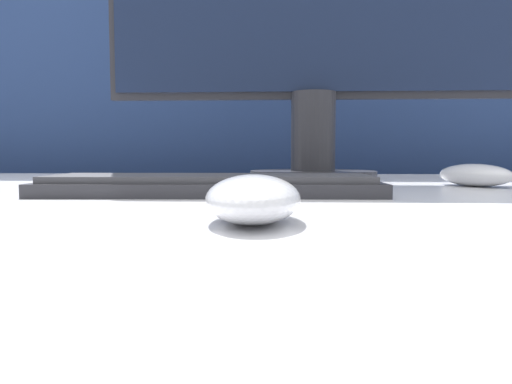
# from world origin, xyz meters

# --- Properties ---
(partition_panel) EXTENTS (5.00, 0.03, 1.47)m
(partition_panel) POSITION_xyz_m (0.00, 0.69, 0.73)
(partition_panel) COLOR navy
(partition_panel) RESTS_ON ground_plane
(computer_mouse_near) EXTENTS (0.07, 0.13, 0.04)m
(computer_mouse_near) POSITION_xyz_m (0.03, -0.28, 0.76)
(computer_mouse_near) COLOR silver
(computer_mouse_near) RESTS_ON desk
(keyboard) EXTENTS (0.41, 0.15, 0.02)m
(keyboard) POSITION_xyz_m (-0.03, -0.04, 0.75)
(keyboard) COLOR #28282D
(keyboard) RESTS_ON desk
(computer_mouse_far) EXTENTS (0.12, 0.14, 0.03)m
(computer_mouse_far) POSITION_xyz_m (0.34, 0.13, 0.76)
(computer_mouse_far) COLOR silver
(computer_mouse_far) RESTS_ON desk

